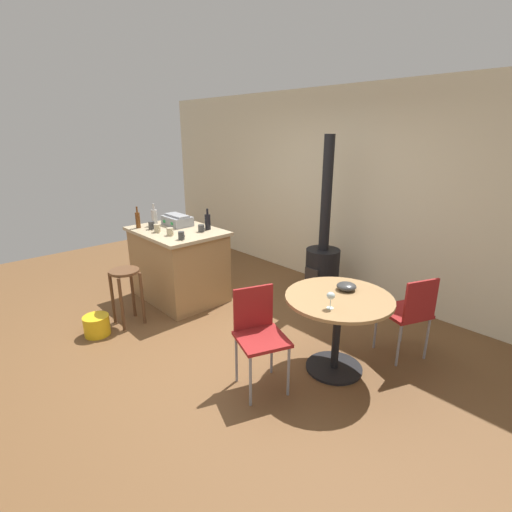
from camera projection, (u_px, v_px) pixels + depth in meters
The scene contains 20 objects.
ground_plane at pixel (211, 341), 4.04m from camera, with size 8.80×8.80×0.00m, color brown.
back_wall at pixel (347, 192), 5.12m from camera, with size 8.00×0.10×2.70m, color beige.
kitchen_island at pixel (179, 264), 4.97m from camera, with size 1.21×0.89×0.94m.
wooden_stool at pixel (126, 285), 4.28m from camera, with size 0.33×0.33×0.66m.
dining_table at pixel (338, 314), 3.40m from camera, with size 0.96×0.96×0.74m.
folding_chair_near at pixel (409, 311), 3.60m from camera, with size 0.52×0.52×0.86m.
folding_chair_far at pixel (259, 330), 3.21m from camera, with size 0.52×0.52×0.88m.
wood_stove at pixel (323, 262), 4.94m from camera, with size 0.44×0.45×2.10m.
toolbox at pixel (177, 220), 5.02m from camera, with size 0.39×0.28×0.15m.
bottle_0 at pixel (138, 220), 4.88m from camera, with size 0.06×0.06×0.28m.
bottle_1 at pixel (154, 217), 5.01m from camera, with size 0.07×0.07×0.29m.
bottle_2 at pixel (208, 221), 4.80m from camera, with size 0.07×0.07×0.27m.
cup_0 at pixel (201, 228), 4.71m from camera, with size 0.11×0.08×0.09m.
cup_1 at pixel (181, 236), 4.37m from camera, with size 0.11×0.07×0.09m.
cup_2 at pixel (157, 228), 4.69m from camera, with size 0.11×0.08×0.10m.
cup_3 at pixel (152, 225), 4.83m from camera, with size 0.11×0.08×0.10m.
cup_4 at pixel (170, 232), 4.55m from camera, with size 0.12×0.08×0.09m.
wine_glass at pixel (331, 296), 3.08m from camera, with size 0.07×0.07×0.14m.
serving_bowl at pixel (346, 286), 3.47m from camera, with size 0.18×0.18×0.07m, color #383838.
plastic_bucket at pixel (97, 325), 4.14m from camera, with size 0.27×0.27×0.22m, color yellow.
Camera 1 is at (2.94, -2.06, 2.13)m, focal length 26.55 mm.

